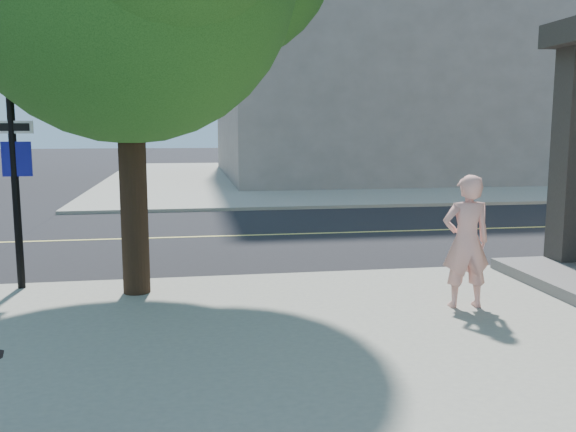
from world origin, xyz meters
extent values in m
plane|color=black|center=(0.00, 0.00, 0.00)|extent=(140.00, 140.00, 0.00)
cube|color=black|center=(0.00, 4.50, 0.01)|extent=(140.00, 9.00, 0.01)
cube|color=gray|center=(13.50, 21.50, 0.06)|extent=(29.00, 25.00, 0.12)
cube|color=#35302B|center=(9.70, -0.50, 2.22)|extent=(0.55, 0.55, 4.20)
cube|color=slate|center=(14.00, 22.00, 7.12)|extent=(18.00, 16.00, 14.00)
imported|color=#E69E92|center=(6.84, -2.41, 1.06)|extent=(0.71, 0.49, 1.89)
cylinder|color=black|center=(2.18, -0.87, 2.18)|extent=(0.41, 0.41, 4.12)
cylinder|color=black|center=(0.35, -0.30, 2.17)|extent=(0.12, 0.12, 4.10)
cube|color=white|center=(0.40, -0.32, 2.66)|extent=(0.54, 0.04, 0.20)
cube|color=navy|center=(0.40, -0.32, 2.17)|extent=(0.44, 0.04, 0.54)
imported|color=black|center=(0.35, -0.30, 3.44)|extent=(0.16, 0.20, 0.98)
camera|label=1|loc=(2.99, -10.37, 2.66)|focal=38.27mm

